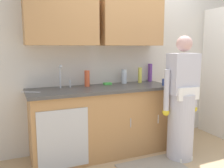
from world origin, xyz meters
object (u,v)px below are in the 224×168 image
object	(u,v)px
person_at_sink	(181,108)
bottle_water_tall	(124,76)
bottle_cleaner_spray	(87,78)
knife_on_counter	(31,92)
cup_by_sink	(165,82)
sink	(66,91)
bottle_soap	(150,73)
sponge	(107,84)
bottle_dish_liquid	(140,75)

from	to	relation	value
person_at_sink	bottle_water_tall	bearing A→B (deg)	122.93
bottle_cleaner_spray	knife_on_counter	bearing A→B (deg)	-168.63
bottle_water_tall	cup_by_sink	bearing A→B (deg)	-40.77
sink	person_at_sink	xyz separation A→B (m)	(1.39, -0.56, -0.23)
bottle_water_tall	bottle_soap	size ratio (longest dim) A/B	0.76
bottle_cleaner_spray	bottle_soap	world-z (taller)	bottle_soap
sink	sponge	size ratio (longest dim) A/B	4.55
person_at_sink	bottle_dish_liquid	xyz separation A→B (m)	(-0.22, 0.70, 0.36)
sink	knife_on_counter	distance (m)	0.43
sink	bottle_water_tall	distance (m)	0.94
person_at_sink	bottle_soap	xyz separation A→B (m)	(0.00, 0.78, 0.39)
bottle_dish_liquid	bottle_soap	bearing A→B (deg)	18.59
bottle_water_tall	cup_by_sink	size ratio (longest dim) A/B	2.30
sponge	bottle_soap	bearing A→B (deg)	4.47
knife_on_counter	bottle_cleaner_spray	bearing A→B (deg)	40.05
bottle_cleaner_spray	sponge	xyz separation A→B (m)	(0.31, 0.02, -0.10)
person_at_sink	bottle_cleaner_spray	xyz separation A→B (m)	(-1.06, 0.70, 0.36)
bottle_cleaner_spray	bottle_dish_liquid	xyz separation A→B (m)	(0.84, 0.00, 0.01)
cup_by_sink	bottle_soap	bearing A→B (deg)	86.43
person_at_sink	sponge	world-z (taller)	person_at_sink
sink	bottle_cleaner_spray	xyz separation A→B (m)	(0.33, 0.15, 0.12)
person_at_sink	bottle_water_tall	distance (m)	0.95
bottle_water_tall	knife_on_counter	bearing A→B (deg)	-172.03
cup_by_sink	bottle_cleaner_spray	bearing A→B (deg)	161.16
sink	bottle_water_tall	bearing A→B (deg)	11.18
sink	bottle_soap	size ratio (longest dim) A/B	1.79
cup_by_sink	knife_on_counter	distance (m)	1.81
knife_on_counter	person_at_sink	bearing A→B (deg)	11.90
bottle_water_tall	sponge	size ratio (longest dim) A/B	1.93
knife_on_counter	sponge	bearing A→B (deg)	37.83
sink	bottle_water_tall	size ratio (longest dim) A/B	2.36
sponge	bottle_water_tall	bearing A→B (deg)	3.31
sink	person_at_sink	distance (m)	1.52
knife_on_counter	bottle_soap	bearing A→B (deg)	35.91
sponge	sink	bearing A→B (deg)	-165.59
bottle_soap	knife_on_counter	xyz separation A→B (m)	(-1.82, -0.23, -0.14)
bottle_dish_liquid	bottle_cleaner_spray	bearing A→B (deg)	-179.81
sink	cup_by_sink	bearing A→B (deg)	-8.67
person_at_sink	knife_on_counter	world-z (taller)	person_at_sink
bottle_water_tall	bottle_dish_liquid	xyz separation A→B (m)	(0.25, -0.03, 0.01)
person_at_sink	sink	bearing A→B (deg)	158.23
person_at_sink	bottle_cleaner_spray	bearing A→B (deg)	146.57
sink	knife_on_counter	xyz separation A→B (m)	(-0.43, -0.01, 0.02)
bottle_dish_liquid	sponge	world-z (taller)	bottle_dish_liquid
sink	bottle_water_tall	world-z (taller)	sink
bottle_cleaner_spray	bottle_dish_liquid	size ratio (longest dim) A/B	0.95
sink	person_at_sink	size ratio (longest dim) A/B	0.31
sponge	bottle_cleaner_spray	bearing A→B (deg)	-176.35
bottle_water_tall	person_at_sink	bearing A→B (deg)	-57.07
bottle_cleaner_spray	cup_by_sink	bearing A→B (deg)	-18.84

